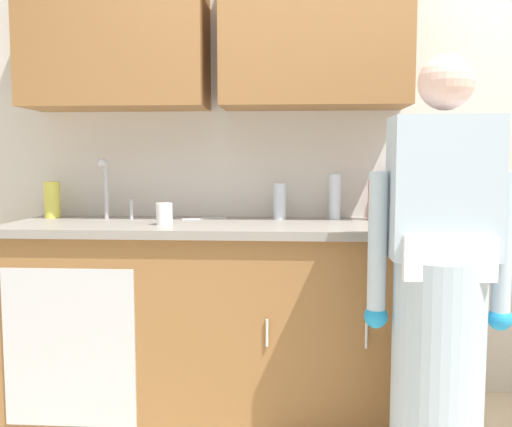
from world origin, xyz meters
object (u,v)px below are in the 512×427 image
object	(u,v)px
person_at_sink	(439,308)
knife_on_counter	(204,218)
bottle_soap	(52,200)
cup_by_sink	(164,214)
bottle_cleaner_spray	(393,192)
bottle_water_short	(280,201)
bottle_water_tall	(375,200)
bottle_dish_liquid	(335,197)
sink	(105,225)

from	to	relation	value
person_at_sink	knife_on_counter	xyz separation A→B (m)	(-1.00, 0.76, 0.25)
bottle_soap	cup_by_sink	xyz separation A→B (m)	(0.66, -0.29, -0.04)
bottle_cleaner_spray	bottle_water_short	size ratio (longest dim) A/B	1.49
cup_by_sink	knife_on_counter	size ratio (longest dim) A/B	0.43
person_at_sink	bottle_cleaner_spray	world-z (taller)	person_at_sink
person_at_sink	cup_by_sink	size ratio (longest dim) A/B	15.80
person_at_sink	bottle_water_tall	distance (m)	0.85
knife_on_counter	cup_by_sink	bearing A→B (deg)	36.84
bottle_cleaner_spray	cup_by_sink	bearing A→B (deg)	-162.46
knife_on_counter	bottle_water_short	bearing A→B (deg)	155.00
bottle_dish_liquid	bottle_water_short	size ratio (longest dim) A/B	1.26
bottle_cleaner_spray	bottle_dish_liquid	size ratio (longest dim) A/B	1.19
bottle_soap	bottle_dish_liquid	world-z (taller)	bottle_dish_liquid
bottle_dish_liquid	cup_by_sink	distance (m)	0.87
person_at_sink	bottle_soap	world-z (taller)	person_at_sink
bottle_soap	bottle_dish_liquid	size ratio (longest dim) A/B	0.82
bottle_soap	bottle_water_tall	xyz separation A→B (m)	(1.67, -0.01, 0.01)
sink	bottle_water_short	xyz separation A→B (m)	(0.85, 0.17, 0.11)
bottle_water_short	knife_on_counter	xyz separation A→B (m)	(-0.39, -0.01, -0.09)
bottle_dish_liquid	cup_by_sink	size ratio (longest dim) A/B	2.26
bottle_cleaner_spray	sink	bearing A→B (deg)	-170.81
bottle_cleaner_spray	bottle_soap	bearing A→B (deg)	-178.05
person_at_sink	bottle_water_tall	size ratio (longest dim) A/B	8.04
bottle_water_tall	knife_on_counter	size ratio (longest dim) A/B	0.84
bottle_water_short	cup_by_sink	size ratio (longest dim) A/B	1.79
bottle_soap	cup_by_sink	world-z (taller)	bottle_soap
bottle_soap	bottle_dish_liquid	xyz separation A→B (m)	(1.47, 0.01, 0.02)
bottle_dish_liquid	bottle_water_short	distance (m)	0.28
person_at_sink	cup_by_sink	world-z (taller)	person_at_sink
person_at_sink	knife_on_counter	bearing A→B (deg)	142.69
person_at_sink	bottle_water_short	xyz separation A→B (m)	(-0.61, 0.77, 0.34)
bottle_water_tall	knife_on_counter	world-z (taller)	bottle_water_tall
bottle_soap	bottle_cleaner_spray	bearing A→B (deg)	1.95
person_at_sink	bottle_dish_liquid	size ratio (longest dim) A/B	7.00
person_at_sink	knife_on_counter	distance (m)	1.28
sink	bottle_cleaner_spray	size ratio (longest dim) A/B	1.82
bottle_cleaner_spray	bottle_water_short	xyz separation A→B (m)	(-0.58, -0.06, -0.05)
person_at_sink	bottle_water_short	bearing A→B (deg)	128.52
bottle_water_tall	bottle_dish_liquid	bearing A→B (deg)	172.97
bottle_water_tall	bottle_cleaner_spray	distance (m)	0.13
cup_by_sink	knife_on_counter	xyz separation A→B (m)	(0.14, 0.28, -0.05)
knife_on_counter	bottle_soap	bearing A→B (deg)	-26.86
sink	person_at_sink	distance (m)	1.60
person_at_sink	bottle_soap	xyz separation A→B (m)	(-1.81, 0.77, 0.34)
bottle_water_tall	bottle_cleaner_spray	world-z (taller)	bottle_cleaner_spray
bottle_dish_liquid	knife_on_counter	distance (m)	0.68
sink	knife_on_counter	world-z (taller)	sink
bottle_soap	bottle_cleaner_spray	distance (m)	1.78
bottle_cleaner_spray	bottle_dish_liquid	xyz separation A→B (m)	(-0.30, -0.05, -0.02)
bottle_water_tall	bottle_water_short	size ratio (longest dim) A/B	1.10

